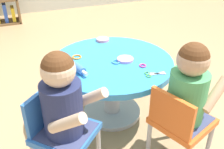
{
  "coord_description": "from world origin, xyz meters",
  "views": [
    {
      "loc": [
        -0.61,
        -1.5,
        1.3
      ],
      "look_at": [
        0.0,
        0.0,
        0.35
      ],
      "focal_mm": 41.73,
      "sensor_mm": 36.0,
      "label": 1
    }
  ],
  "objects_px": {
    "seated_child_left": "(62,99)",
    "seated_child_right": "(189,87)",
    "child_chair_right": "(179,122)",
    "rolling_pin": "(77,67)",
    "craft_table": "(112,74)",
    "craft_scissors": "(152,74)",
    "child_chair_left": "(60,130)"
  },
  "relations": [
    {
      "from": "seated_child_left",
      "to": "seated_child_right",
      "type": "height_order",
      "value": "same"
    },
    {
      "from": "child_chair_right",
      "to": "rolling_pin",
      "type": "bearing_deg",
      "value": 130.09
    },
    {
      "from": "seated_child_right",
      "to": "craft_table",
      "type": "bearing_deg",
      "value": 110.94
    },
    {
      "from": "child_chair_right",
      "to": "craft_scissors",
      "type": "relative_size",
      "value": 3.82
    },
    {
      "from": "craft_table",
      "to": "rolling_pin",
      "type": "height_order",
      "value": "rolling_pin"
    },
    {
      "from": "seated_child_right",
      "to": "craft_scissors",
      "type": "xyz_separation_m",
      "value": [
        -0.06,
        0.29,
        -0.06
      ]
    },
    {
      "from": "seated_child_right",
      "to": "rolling_pin",
      "type": "distance_m",
      "value": 0.71
    },
    {
      "from": "craft_table",
      "to": "craft_scissors",
      "type": "bearing_deg",
      "value": -60.09
    },
    {
      "from": "craft_scissors",
      "to": "child_chair_right",
      "type": "bearing_deg",
      "value": -86.3
    },
    {
      "from": "child_chair_right",
      "to": "seated_child_left",
      "type": "bearing_deg",
      "value": 165.44
    },
    {
      "from": "child_chair_left",
      "to": "seated_child_left",
      "type": "relative_size",
      "value": 1.05
    },
    {
      "from": "seated_child_left",
      "to": "craft_scissors",
      "type": "bearing_deg",
      "value": 13.37
    },
    {
      "from": "seated_child_right",
      "to": "craft_scissors",
      "type": "distance_m",
      "value": 0.3
    },
    {
      "from": "child_chair_left",
      "to": "seated_child_right",
      "type": "relative_size",
      "value": 1.05
    },
    {
      "from": "child_chair_left",
      "to": "child_chair_right",
      "type": "bearing_deg",
      "value": -16.36
    },
    {
      "from": "craft_table",
      "to": "rolling_pin",
      "type": "bearing_deg",
      "value": -168.27
    },
    {
      "from": "rolling_pin",
      "to": "craft_scissors",
      "type": "xyz_separation_m",
      "value": [
        0.42,
        -0.22,
        -0.02
      ]
    },
    {
      "from": "child_chair_left",
      "to": "seated_child_left",
      "type": "height_order",
      "value": "seated_child_left"
    },
    {
      "from": "child_chair_right",
      "to": "seated_child_right",
      "type": "relative_size",
      "value": 1.05
    },
    {
      "from": "seated_child_left",
      "to": "craft_scissors",
      "type": "relative_size",
      "value": 3.64
    },
    {
      "from": "craft_table",
      "to": "craft_scissors",
      "type": "distance_m",
      "value": 0.34
    },
    {
      "from": "child_chair_left",
      "to": "rolling_pin",
      "type": "bearing_deg",
      "value": 59.06
    },
    {
      "from": "child_chair_right",
      "to": "rolling_pin",
      "type": "distance_m",
      "value": 0.71
    },
    {
      "from": "craft_table",
      "to": "seated_child_left",
      "type": "bearing_deg",
      "value": -136.16
    },
    {
      "from": "seated_child_left",
      "to": "seated_child_right",
      "type": "bearing_deg",
      "value": -12.61
    },
    {
      "from": "seated_child_left",
      "to": "rolling_pin",
      "type": "height_order",
      "value": "seated_child_left"
    },
    {
      "from": "seated_child_left",
      "to": "craft_scissors",
      "type": "xyz_separation_m",
      "value": [
        0.6,
        0.14,
        -0.06
      ]
    },
    {
      "from": "child_chair_left",
      "to": "seated_child_right",
      "type": "distance_m",
      "value": 0.74
    },
    {
      "from": "craft_table",
      "to": "child_chair_left",
      "type": "relative_size",
      "value": 1.6
    },
    {
      "from": "seated_child_right",
      "to": "rolling_pin",
      "type": "xyz_separation_m",
      "value": [
        -0.48,
        0.51,
        -0.04
      ]
    },
    {
      "from": "child_chair_left",
      "to": "seated_child_right",
      "type": "height_order",
      "value": "seated_child_right"
    },
    {
      "from": "seated_child_left",
      "to": "rolling_pin",
      "type": "bearing_deg",
      "value": 64.48
    }
  ]
}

